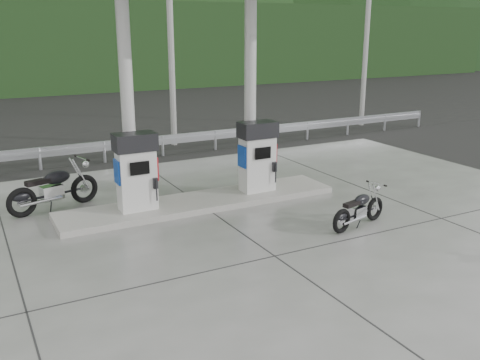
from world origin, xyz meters
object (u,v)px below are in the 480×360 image
motorcycle_right (359,210)px  gas_pump_right (257,157)px  motorcycle_left (54,189)px  gas_pump_left (136,172)px

motorcycle_right → gas_pump_right: bearing=92.6°
motorcycle_left → motorcycle_right: motorcycle_left is taller
gas_pump_right → motorcycle_left: bearing=164.5°
gas_pump_right → gas_pump_left: bearing=180.0°
gas_pump_left → motorcycle_left: bearing=140.9°
gas_pump_left → motorcycle_right: (4.08, -2.98, -0.66)m
gas_pump_left → motorcycle_left: (-1.65, 1.34, -0.54)m
motorcycle_left → gas_pump_left: bearing=-55.2°
gas_pump_left → motorcycle_right: size_ratio=1.10×
gas_pump_right → motorcycle_left: gas_pump_right is taller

